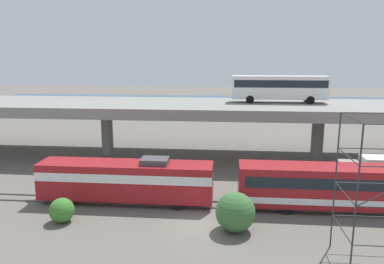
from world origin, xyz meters
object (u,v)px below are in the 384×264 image
object	(u,v)px
parked_car_0	(158,106)
parked_car_4	(290,107)
parked_car_7	(211,106)
transit_bus_on_overpass	(279,86)
service_truck_west	(376,170)
parked_car_5	(122,104)
parked_car_3	(256,106)
scaffolding_tower	(381,188)
train_coach_lead	(375,187)
parked_car_1	(304,108)
train_locomotive	(117,179)
parked_car_6	(212,104)
parked_car_2	(336,109)

from	to	relation	value
parked_car_0	parked_car_4	bearing A→B (deg)	2.13
parked_car_0	parked_car_7	size ratio (longest dim) A/B	0.90
transit_bus_on_overpass	service_truck_west	world-z (taller)	transit_bus_on_overpass
service_truck_west	parked_car_5	world-z (taller)	service_truck_west
parked_car_3	scaffolding_tower	bearing A→B (deg)	-87.15
transit_bus_on_overpass	service_truck_west	bearing A→B (deg)	127.82
transit_bus_on_overpass	service_truck_west	size ratio (longest dim) A/B	1.76
train_coach_lead	parked_car_5	world-z (taller)	train_coach_lead
service_truck_west	parked_car_1	size ratio (longest dim) A/B	1.56
train_locomotive	transit_bus_on_overpass	xyz separation A→B (m)	(16.24, 17.44, 6.93)
parked_car_4	parked_car_6	distance (m)	17.35
parked_car_7	service_truck_west	bearing A→B (deg)	112.91
parked_car_2	parked_car_6	xyz separation A→B (m)	(-26.35, 4.38, 0.00)
train_coach_lead	parked_car_0	size ratio (longest dim) A/B	5.60
train_locomotive	parked_car_6	size ratio (longest dim) A/B	3.59
parked_car_2	parked_car_7	xyz separation A→B (m)	(-26.46, 1.27, 0.00)
train_coach_lead	scaffolding_tower	size ratio (longest dim) A/B	2.41
parked_car_1	parked_car_2	world-z (taller)	same
service_truck_west	parked_car_7	size ratio (longest dim) A/B	1.49
train_coach_lead	parked_car_4	bearing A→B (deg)	-91.38
service_truck_west	parked_car_2	xyz separation A→B (m)	(7.84, 42.78, 0.38)
parked_car_5	parked_car_7	size ratio (longest dim) A/B	0.94
train_locomotive	parked_car_3	bearing A→B (deg)	-107.27
train_coach_lead	parked_car_3	xyz separation A→B (m)	(-6.22, 51.42, -0.15)
parked_car_3	parked_car_4	world-z (taller)	same
service_truck_west	parked_car_5	distance (m)	60.10
train_locomotive	parked_car_5	distance (m)	54.08
train_coach_lead	parked_car_6	distance (m)	56.00
train_coach_lead	parked_car_5	bearing A→B (deg)	-54.94
parked_car_2	parked_car_6	bearing A→B (deg)	170.56
scaffolding_tower	parked_car_7	xyz separation A→B (m)	(-12.86, 59.24, -3.12)
train_locomotive	parked_car_0	distance (m)	50.79
parked_car_0	parked_car_5	size ratio (longest dim) A/B	0.96
train_locomotive	scaffolding_tower	size ratio (longest dim) A/B	1.75
parked_car_5	parked_car_0	bearing A→B (deg)	-10.84
train_locomotive	parked_car_0	world-z (taller)	train_locomotive
parked_car_1	parked_car_7	xyz separation A→B (m)	(-19.77, 1.54, 0.00)
parked_car_0	parked_car_6	size ratio (longest dim) A/B	0.88
parked_car_5	scaffolding_tower	bearing A→B (deg)	-61.26
parked_car_0	parked_car_5	bearing A→B (deg)	169.16
train_locomotive	service_truck_west	distance (m)	25.57
parked_car_0	service_truck_west	bearing A→B (deg)	-55.33
parked_car_1	parked_car_5	bearing A→B (deg)	-4.44
train_coach_lead	parked_car_3	distance (m)	51.80
parked_car_3	parked_car_6	size ratio (longest dim) A/B	0.95
transit_bus_on_overpass	parked_car_7	size ratio (longest dim) A/B	2.64
train_coach_lead	service_truck_west	xyz separation A→B (m)	(2.52, 6.51, -0.53)
transit_bus_on_overpass	parked_car_7	xyz separation A→B (m)	(-10.13, 33.11, -7.10)
parked_car_0	scaffolding_tower	bearing A→B (deg)	-67.37
transit_bus_on_overpass	parked_car_7	bearing A→B (deg)	-73.00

